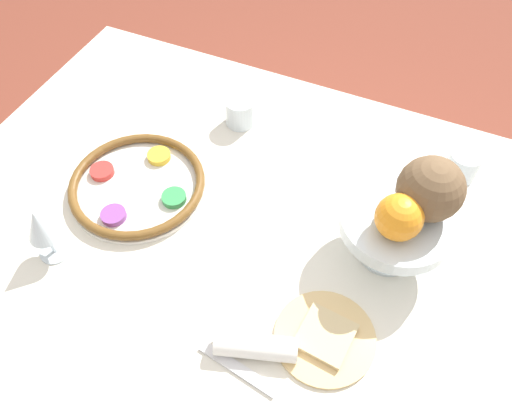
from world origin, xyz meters
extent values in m
plane|color=brown|center=(0.00, 0.00, 0.00)|extent=(8.00, 8.00, 0.00)
cube|color=silver|center=(0.00, 0.00, 0.36)|extent=(1.51, 1.03, 0.71)
cylinder|color=silver|center=(-0.33, 0.02, 0.72)|extent=(0.30, 0.30, 0.01)
torus|color=brown|center=(-0.33, 0.02, 0.73)|extent=(0.30, 0.30, 0.02)
cylinder|color=#33934C|center=(-0.24, 0.02, 0.73)|extent=(0.05, 0.05, 0.01)
cylinder|color=gold|center=(-0.33, 0.11, 0.73)|extent=(0.05, 0.05, 0.01)
cylinder|color=red|center=(-0.42, 0.02, 0.73)|extent=(0.05, 0.05, 0.01)
cylinder|color=#844299|center=(-0.33, -0.07, 0.73)|extent=(0.05, 0.05, 0.01)
cylinder|color=silver|center=(-0.40, -0.19, 0.71)|extent=(0.06, 0.06, 0.00)
cylinder|color=silver|center=(-0.40, -0.19, 0.74)|extent=(0.01, 0.01, 0.06)
cone|color=silver|center=(-0.40, -0.19, 0.81)|extent=(0.06, 0.06, 0.07)
cylinder|color=silver|center=(0.21, 0.08, 0.71)|extent=(0.11, 0.11, 0.01)
cylinder|color=silver|center=(0.21, 0.08, 0.76)|extent=(0.03, 0.03, 0.08)
cylinder|color=silver|center=(0.21, 0.08, 0.82)|extent=(0.21, 0.21, 0.03)
sphere|color=orange|center=(0.21, 0.04, 0.88)|extent=(0.08, 0.08, 0.08)
sphere|color=brown|center=(0.24, 0.11, 0.89)|extent=(0.12, 0.12, 0.12)
cylinder|color=tan|center=(0.16, -0.14, 0.71)|extent=(0.18, 0.18, 0.01)
cube|color=#D1B784|center=(0.16, -0.14, 0.72)|extent=(0.10, 0.10, 0.01)
cylinder|color=white|center=(0.05, -0.21, 0.73)|extent=(0.15, 0.09, 0.04)
cylinder|color=silver|center=(-0.22, 0.30, 0.75)|extent=(0.07, 0.07, 0.07)
cylinder|color=silver|center=(0.30, 0.35, 0.75)|extent=(0.07, 0.07, 0.07)
cube|color=silver|center=(0.04, -0.26, 0.71)|extent=(0.16, 0.04, 0.01)
camera|label=1|loc=(0.19, -0.51, 1.57)|focal=35.00mm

